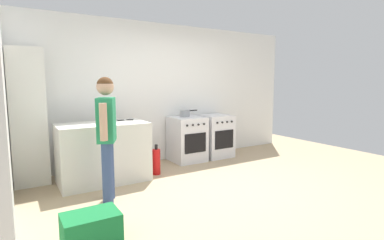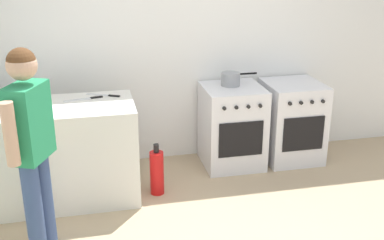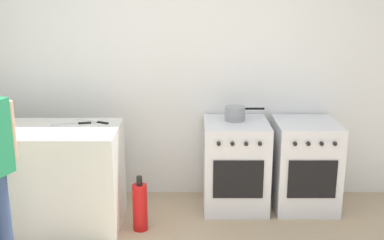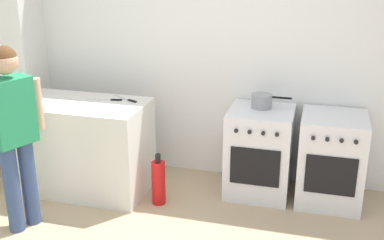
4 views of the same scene
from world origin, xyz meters
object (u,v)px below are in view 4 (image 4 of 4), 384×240
Objects in this scene: oven_left at (259,152)px; fire_extinguisher at (158,182)px; knife_carving at (126,99)px; oven_right at (331,159)px; larder_cabinet at (19,74)px; pot at (262,101)px; knife_bread at (106,100)px; person at (13,125)px.

fire_extinguisher is (-0.87, -0.48, -0.21)m from oven_left.
fire_extinguisher is (0.42, -0.31, -0.69)m from knife_carving.
larder_cabinet reaches higher than oven_right.
pot is at bearing 174.30° from oven_right.
fire_extinguisher is (-1.54, -0.48, -0.21)m from oven_right.
oven_right is 1.70× the size of fire_extinguisher.
larder_cabinet is at bearing 163.56° from knife_bread.
pot reaches higher than fire_extinguisher.
knife_carving reaches higher than fire_extinguisher.
pot reaches higher than knife_bread.
person is (-2.52, -1.16, 0.51)m from oven_right.
oven_right is at bearing 6.56° from knife_bread.
fire_extinguisher is at bearing -21.11° from knife_bread.
oven_right is 1.62m from fire_extinguisher.
knife_bread is at bearing 67.29° from person.
oven_left is 2.43× the size of knife_bread.
pot is 0.19× the size of larder_cabinet.
oven_right is 2.20m from knife_bread.
knife_bread is (-1.46, -0.31, -0.01)m from pot.
oven_left is 1.00× the size of oven_right.
pot reaches higher than oven_left.
pot is at bearing 97.37° from oven_left.
oven_left is at bearing 32.10° from person.
pot reaches higher than knife_carving.
oven_right is 0.42× the size of larder_cabinet.
person is at bearing -146.31° from pot.
pot is 1.07× the size of knife_bread.
knife_bread is at bearing 158.89° from fire_extinguisher.
larder_cabinet is (-2.64, 0.03, 0.08)m from pot.
oven_right is at bearing -5.70° from pot.
fire_extinguisher is at bearing 34.84° from person.
pot is 0.24× the size of person.
pot is 1.31m from knife_carving.
knife_bread is 1.14× the size of knife_carving.
knife_bread and knife_carving have the same top height.
knife_carving is 0.19× the size of person.
knife_carving is (-1.29, -0.24, -0.01)m from pot.
pot is 1.24m from fire_extinguisher.
person reaches higher than fire_extinguisher.
person is (-1.86, -1.16, 0.51)m from oven_left.
knife_carving is (-1.29, -0.17, 0.48)m from oven_left.
knife_bread is (-2.14, -0.25, 0.48)m from oven_right.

